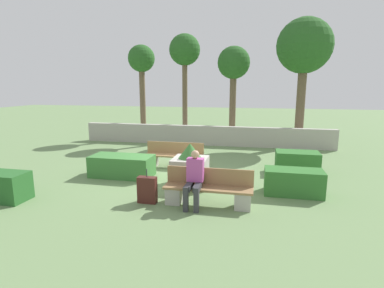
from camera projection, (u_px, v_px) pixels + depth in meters
ground_plane at (176, 174)px, 9.45m from camera, size 60.00×60.00×0.00m
perimeter_wall at (203, 135)px, 14.12m from camera, size 11.78×0.30×0.91m
bench_front at (208, 191)px, 6.97m from camera, size 2.07×0.49×0.84m
bench_left_side at (174, 158)px, 10.23m from camera, size 2.02×0.48×0.84m
person_seated_man at (194, 177)px, 6.83m from camera, size 0.38×0.63×1.30m
hedge_block_near_left at (122, 166)px, 9.21m from camera, size 1.90×0.87×0.65m
hedge_block_mid_left at (293, 182)px, 7.65m from camera, size 1.45×0.68×0.66m
hedge_block_mid_right at (297, 162)px, 9.60m from camera, size 1.33×0.79×0.69m
planter_corner_left at (190, 168)px, 8.27m from camera, size 0.94×0.94×1.21m
suitcase at (147, 190)px, 7.10m from camera, size 0.45×0.20×0.84m
tree_leftmost at (142, 64)px, 15.30m from camera, size 1.37×1.37×4.81m
tree_center_left at (185, 53)px, 14.41m from camera, size 1.50×1.50×5.21m
tree_center_right at (234, 66)px, 14.34m from camera, size 1.55×1.55×4.62m
tree_rightmost at (304, 48)px, 13.10m from camera, size 2.41×2.41×5.69m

